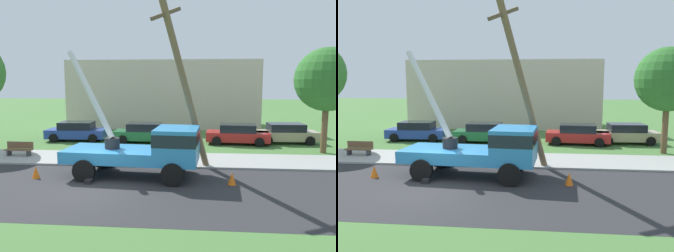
% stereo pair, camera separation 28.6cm
% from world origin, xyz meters
% --- Properties ---
extents(ground_plane, '(120.00, 120.00, 0.00)m').
position_xyz_m(ground_plane, '(0.00, 12.00, 0.00)').
color(ground_plane, '#477538').
extents(road_asphalt, '(80.00, 7.13, 0.01)m').
position_xyz_m(road_asphalt, '(0.00, 0.00, 0.00)').
color(road_asphalt, '#2B2B2D').
rests_on(road_asphalt, ground).
extents(sidewalk_strip, '(80.00, 3.40, 0.10)m').
position_xyz_m(sidewalk_strip, '(0.00, 5.27, 0.05)').
color(sidewalk_strip, '#9E9E99').
rests_on(sidewalk_strip, ground).
extents(utility_truck, '(6.74, 3.24, 5.98)m').
position_xyz_m(utility_truck, '(2.15, 1.92, 1.41)').
color(utility_truck, '#2D84C6').
rests_on(utility_truck, ground).
extents(leaning_utility_pole, '(2.78, 3.10, 8.49)m').
position_xyz_m(leaning_utility_pole, '(3.72, 2.77, 4.34)').
color(leaning_utility_pole, brown).
rests_on(leaning_utility_pole, ground).
extents(traffic_cone_ahead, '(0.36, 0.36, 0.56)m').
position_xyz_m(traffic_cone_ahead, '(5.86, 1.03, 0.28)').
color(traffic_cone_ahead, orange).
rests_on(traffic_cone_ahead, ground).
extents(traffic_cone_behind, '(0.36, 0.36, 0.56)m').
position_xyz_m(traffic_cone_behind, '(-3.05, 1.26, 0.28)').
color(traffic_cone_behind, orange).
rests_on(traffic_cone_behind, ground).
extents(parked_sedan_blue, '(4.47, 2.14, 1.42)m').
position_xyz_m(parked_sedan_blue, '(-4.70, 11.07, 0.71)').
color(parked_sedan_blue, '#263F99').
rests_on(parked_sedan_blue, ground).
extents(parked_sedan_green, '(4.40, 2.03, 1.42)m').
position_xyz_m(parked_sedan_green, '(0.53, 10.77, 0.71)').
color(parked_sedan_green, '#1E6638').
rests_on(parked_sedan_green, ground).
extents(parked_sedan_red, '(4.54, 2.27, 1.42)m').
position_xyz_m(parked_sedan_red, '(7.23, 10.71, 0.71)').
color(parked_sedan_red, '#B21E1E').
rests_on(parked_sedan_red, ground).
extents(parked_sedan_tan, '(4.46, 2.13, 1.42)m').
position_xyz_m(parked_sedan_tan, '(10.74, 11.41, 0.71)').
color(parked_sedan_tan, tan).
rests_on(parked_sedan_tan, ground).
extents(park_bench, '(1.60, 0.45, 0.90)m').
position_xyz_m(park_bench, '(-6.09, 5.33, 0.46)').
color(park_bench, brown).
rests_on(park_bench, ground).
extents(roadside_tree_near, '(3.89, 3.89, 6.51)m').
position_xyz_m(roadside_tree_near, '(12.22, 8.13, 4.54)').
color(roadside_tree_near, brown).
rests_on(roadside_tree_near, ground).
extents(lowrise_building_backdrop, '(18.00, 6.00, 6.40)m').
position_xyz_m(lowrise_building_backdrop, '(1.07, 20.08, 3.20)').
color(lowrise_building_backdrop, beige).
rests_on(lowrise_building_backdrop, ground).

